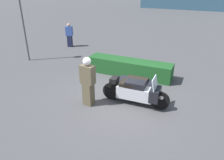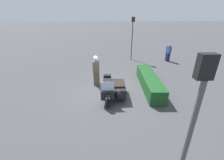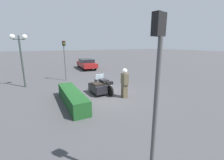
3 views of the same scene
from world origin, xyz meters
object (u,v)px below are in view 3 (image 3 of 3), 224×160
Objects in this scene: traffic_light_near at (65,55)px; hedge_bush_curbside at (72,97)px; twin_lamp_post at (20,47)px; parked_car_background at (86,63)px; traffic_light_far at (156,86)px; police_motorcycle at (100,86)px; officer_rider at (125,82)px.

hedge_bush_curbside is at bearing -9.83° from traffic_light_near.
twin_lamp_post reaches higher than parked_car_background.
traffic_light_near is at bearing -77.40° from twin_lamp_post.
hedge_bush_curbside is at bearing -154.48° from twin_lamp_post.
traffic_light_far reaches higher than traffic_light_near.
police_motorcycle is at bearing -27.37° from traffic_light_far.
parked_car_background is at bearing 88.30° from officer_rider.
police_motorcycle is at bearing 170.24° from parked_car_background.
hedge_bush_curbside is 6.23m from twin_lamp_post.
traffic_light_near reaches higher than police_motorcycle.
parked_car_background is at bearing 144.33° from traffic_light_near.
officer_rider reaches higher than hedge_bush_curbside.
hedge_bush_curbside is 6.17m from traffic_light_near.
police_motorcycle is 0.64× the size of twin_lamp_post.
officer_rider is 12.07m from parked_car_background.
twin_lamp_post reaches higher than police_motorcycle.
traffic_light_far reaches higher than parked_car_background.
hedge_bush_curbside is (0.43, 3.10, -0.58)m from officer_rider.
twin_lamp_post is 0.80× the size of parked_car_background.
officer_rider is at bearing -148.80° from police_motorcycle.
police_motorcycle is 5.20m from traffic_light_near.
traffic_light_far is at bearing 163.95° from police_motorcycle.
traffic_light_far is (-11.64, 0.46, 0.13)m from traffic_light_near.
traffic_light_near is 7.08m from parked_car_background.
twin_lamp_post is (5.51, 5.53, 2.09)m from officer_rider.
twin_lamp_post is at bearing 25.52° from hedge_bush_curbside.
officer_rider is 6.25m from traffic_light_far.
officer_rider is 0.46× the size of twin_lamp_post.
traffic_light_far reaches higher than officer_rider.
officer_rider is 0.48× the size of traffic_light_far.
hedge_bush_curbside is at bearing 177.73° from officer_rider.
officer_rider is 0.45× the size of hedge_bush_curbside.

